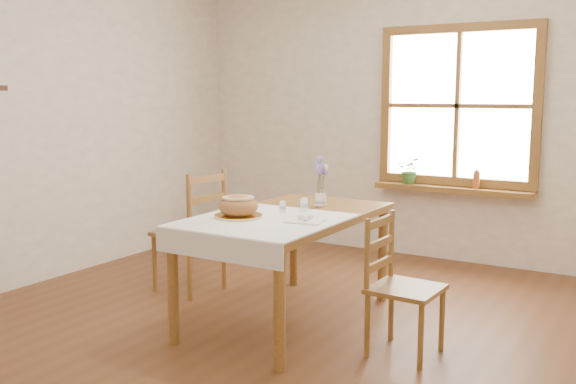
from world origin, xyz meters
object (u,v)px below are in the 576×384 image
object	(u,v)px
dining_table	(288,226)
chair_left	(189,231)
bread_plate	(238,216)
chair_right	(406,287)
flower_vase	(320,201)

from	to	relation	value
dining_table	chair_left	xyz separation A→B (m)	(-1.03, 0.18, -0.18)
chair_left	bread_plate	distance (m)	1.02
chair_left	chair_right	xyz separation A→B (m)	(1.94, -0.33, -0.06)
bread_plate	chair_left	bearing A→B (deg)	149.19
chair_right	flower_vase	world-z (taller)	same
chair_left	chair_right	size ratio (longest dim) A/B	1.15
chair_right	flower_vase	bearing A→B (deg)	62.05
chair_left	flower_vase	bearing A→B (deg)	104.64
flower_vase	chair_left	bearing A→B (deg)	-170.75
chair_right	dining_table	bearing A→B (deg)	83.47
dining_table	flower_vase	world-z (taller)	flower_vase
dining_table	chair_right	xyz separation A→B (m)	(0.91, -0.15, -0.25)
chair_left	dining_table	bearing A→B (deg)	85.35
chair_left	chair_right	world-z (taller)	chair_left
dining_table	flower_vase	size ratio (longest dim) A/B	18.05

